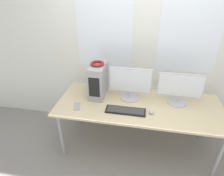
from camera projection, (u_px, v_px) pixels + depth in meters
ground_plane at (133, 170)px, 2.39m from camera, size 14.00×14.00×0.00m
wall_back at (144, 44)px, 2.54m from camera, size 8.00×0.07×2.70m
desk at (139, 107)px, 2.40m from camera, size 2.08×0.84×0.74m
pc_tower at (98, 80)px, 2.47m from camera, size 0.20×0.39×0.44m
headphones at (97, 64)px, 2.35m from camera, size 0.18×0.18×0.04m
monitor_main at (130, 83)px, 2.38m from camera, size 0.54×0.23×0.43m
monitor_right_near at (180, 88)px, 2.29m from camera, size 0.55×0.23×0.41m
keyboard at (126, 111)px, 2.24m from camera, size 0.48×0.15×0.02m
mouse at (152, 112)px, 2.21m from camera, size 0.06×0.08×0.03m
cell_phone at (77, 106)px, 2.33m from camera, size 0.12×0.17×0.01m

